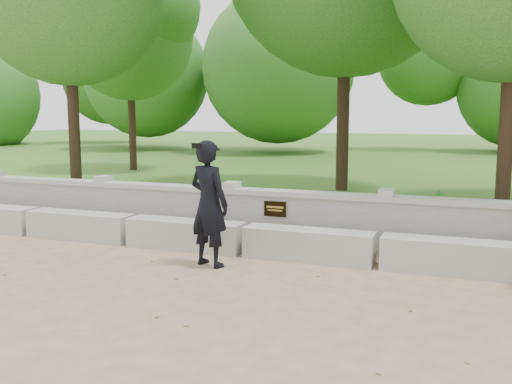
# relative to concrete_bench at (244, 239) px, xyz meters

# --- Properties ---
(ground) EXTENTS (80.00, 80.00, 0.00)m
(ground) POSITION_rel_concrete_bench_xyz_m (-0.00, -1.90, -0.22)
(ground) COLOR tan
(ground) RESTS_ON ground
(lawn) EXTENTS (40.00, 22.00, 0.25)m
(lawn) POSITION_rel_concrete_bench_xyz_m (-0.00, 12.10, -0.10)
(lawn) COLOR #2F601D
(lawn) RESTS_ON ground
(concrete_bench) EXTENTS (11.90, 0.45, 0.45)m
(concrete_bench) POSITION_rel_concrete_bench_xyz_m (0.00, 0.00, 0.00)
(concrete_bench) COLOR beige
(concrete_bench) RESTS_ON ground
(parapet_wall) EXTENTS (12.50, 0.35, 0.90)m
(parapet_wall) POSITION_rel_concrete_bench_xyz_m (0.00, 0.70, 0.24)
(parapet_wall) COLOR #B8B5AD
(parapet_wall) RESTS_ON ground
(man_main) EXTENTS (0.74, 0.68, 1.75)m
(man_main) POSITION_rel_concrete_bench_xyz_m (-0.21, -0.78, 0.65)
(man_main) COLOR black
(man_main) RESTS_ON ground
(tree_far_left) EXTENTS (4.09, 4.09, 6.65)m
(tree_far_left) POSITION_rel_concrete_bench_xyz_m (-7.21, 8.21, 4.62)
(tree_far_left) COLOR #382619
(tree_far_left) RESTS_ON lawn
(shrub_a) EXTENTS (0.36, 0.30, 0.58)m
(shrub_a) POSITION_rel_concrete_bench_xyz_m (-5.40, 1.40, 0.32)
(shrub_a) COLOR #307728
(shrub_a) RESTS_ON lawn
(shrub_b) EXTENTS (0.34, 0.40, 0.66)m
(shrub_b) POSITION_rel_concrete_bench_xyz_m (2.65, 1.40, 0.35)
(shrub_b) COLOR #307728
(shrub_b) RESTS_ON lawn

